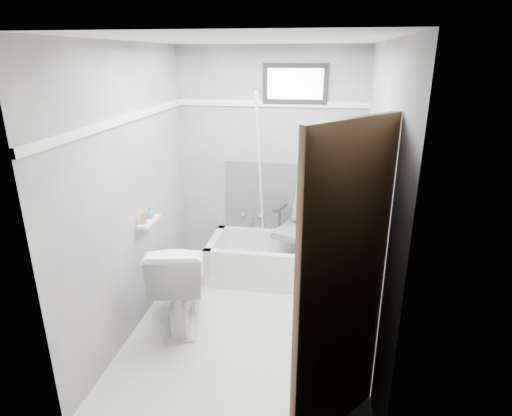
% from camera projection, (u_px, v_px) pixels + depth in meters
% --- Properties ---
extents(floor, '(2.60, 2.60, 0.00)m').
position_uv_depth(floor, '(250.00, 325.00, 3.85)').
color(floor, silver).
rests_on(floor, ground).
extents(ceiling, '(2.60, 2.60, 0.00)m').
position_uv_depth(ceiling, '(248.00, 39.00, 3.04)').
color(ceiling, silver).
rests_on(ceiling, floor).
extents(wall_back, '(2.00, 0.02, 2.40)m').
position_uv_depth(wall_back, '(270.00, 162.00, 4.65)').
color(wall_back, slate).
rests_on(wall_back, floor).
extents(wall_front, '(2.00, 0.02, 2.40)m').
position_uv_depth(wall_front, '(205.00, 277.00, 2.24)').
color(wall_front, slate).
rests_on(wall_front, floor).
extents(wall_left, '(0.02, 2.60, 2.40)m').
position_uv_depth(wall_left, '(132.00, 193.00, 3.60)').
color(wall_left, slate).
rests_on(wall_left, floor).
extents(wall_right, '(0.02, 2.60, 2.40)m').
position_uv_depth(wall_right, '(377.00, 206.00, 3.29)').
color(wall_right, slate).
rests_on(wall_right, floor).
extents(bathtub, '(1.50, 0.70, 0.42)m').
position_uv_depth(bathtub, '(279.00, 260.00, 4.62)').
color(bathtub, silver).
rests_on(bathtub, floor).
extents(office_chair, '(0.70, 0.70, 0.94)m').
position_uv_depth(office_chair, '(300.00, 226.00, 4.50)').
color(office_chair, slate).
rests_on(office_chair, bathtub).
extents(toilet, '(0.63, 0.91, 0.82)m').
position_uv_depth(toilet, '(180.00, 281.00, 3.78)').
color(toilet, white).
rests_on(toilet, floor).
extents(door, '(0.78, 0.78, 2.00)m').
position_uv_depth(door, '(394.00, 325.00, 2.17)').
color(door, '#55311F').
rests_on(door, floor).
extents(window, '(0.66, 0.04, 0.40)m').
position_uv_depth(window, '(295.00, 84.00, 4.32)').
color(window, black).
rests_on(window, wall_back).
extents(backerboard, '(1.50, 0.02, 0.78)m').
position_uv_depth(backerboard, '(292.00, 198.00, 4.74)').
color(backerboard, '#4C4C4F').
rests_on(backerboard, wall_back).
extents(trim_back, '(2.00, 0.02, 0.06)m').
position_uv_depth(trim_back, '(271.00, 104.00, 4.43)').
color(trim_back, white).
rests_on(trim_back, wall_back).
extents(trim_left, '(0.02, 2.60, 0.06)m').
position_uv_depth(trim_left, '(126.00, 119.00, 3.38)').
color(trim_left, white).
rests_on(trim_left, wall_left).
extents(pole, '(0.02, 0.61, 1.87)m').
position_uv_depth(pole, '(260.00, 181.00, 4.49)').
color(pole, white).
rests_on(pole, bathtub).
extents(shelf, '(0.10, 0.32, 0.02)m').
position_uv_depth(shelf, '(149.00, 221.00, 3.80)').
color(shelf, white).
rests_on(shelf, wall_left).
extents(soap_bottle_a, '(0.06, 0.06, 0.11)m').
position_uv_depth(soap_bottle_a, '(143.00, 218.00, 3.70)').
color(soap_bottle_a, '#9D754E').
rests_on(soap_bottle_a, shelf).
extents(soap_bottle_b, '(0.11, 0.11, 0.10)m').
position_uv_depth(soap_bottle_b, '(150.00, 213.00, 3.84)').
color(soap_bottle_b, teal).
rests_on(soap_bottle_b, shelf).
extents(faucet, '(0.26, 0.10, 0.16)m').
position_uv_depth(faucet, '(252.00, 217.00, 4.87)').
color(faucet, silver).
rests_on(faucet, wall_back).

